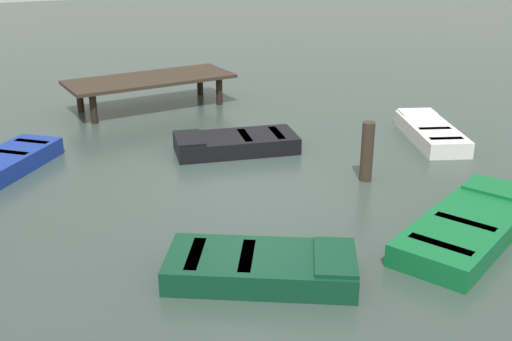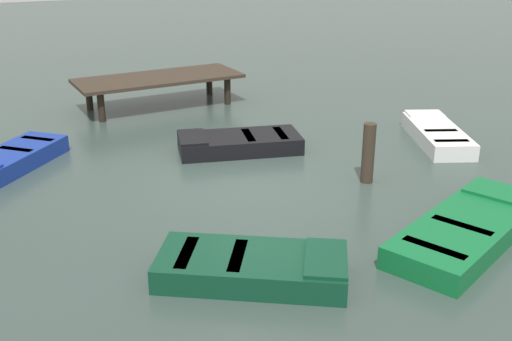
% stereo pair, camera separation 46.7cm
% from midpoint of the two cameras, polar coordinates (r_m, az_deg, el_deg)
% --- Properties ---
extents(ground_plane, '(80.00, 80.00, 0.00)m').
position_cam_midpoint_polar(ground_plane, '(13.21, 1.01, -1.42)').
color(ground_plane, '#33423D').
extents(dock_segment, '(5.11, 2.32, 0.95)m').
position_cam_midpoint_polar(dock_segment, '(19.16, -8.31, 8.28)').
color(dock_segment, '#33281E').
rests_on(dock_segment, ground_plane).
extents(rowboat_black, '(3.19, 1.96, 0.46)m').
position_cam_midpoint_polar(rowboat_black, '(15.22, -0.75, 2.59)').
color(rowboat_black, black).
rests_on(rowboat_black, ground_plane).
extents(rowboat_dark_green, '(3.22, 2.66, 0.46)m').
position_cam_midpoint_polar(rowboat_dark_green, '(9.74, 1.14, -8.86)').
color(rowboat_dark_green, '#0C3823').
rests_on(rowboat_dark_green, ground_plane).
extents(rowboat_green, '(4.06, 2.85, 0.46)m').
position_cam_midpoint_polar(rowboat_green, '(11.61, 20.18, -5.04)').
color(rowboat_green, '#0F602D').
rests_on(rowboat_green, ground_plane).
extents(rowboat_blue, '(2.80, 2.92, 0.46)m').
position_cam_midpoint_polar(rowboat_blue, '(15.07, -21.01, 0.93)').
color(rowboat_blue, navy).
rests_on(rowboat_blue, ground_plane).
extents(rowboat_white, '(2.10, 3.14, 0.46)m').
position_cam_midpoint_polar(rowboat_white, '(16.60, 17.19, 3.23)').
color(rowboat_white, silver).
rests_on(rowboat_white, ground_plane).
extents(mooring_piling_near_right, '(0.27, 0.27, 1.32)m').
position_cam_midpoint_polar(mooring_piling_near_right, '(13.44, 11.34, 1.58)').
color(mooring_piling_near_right, '#33281E').
rests_on(mooring_piling_near_right, ground_plane).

